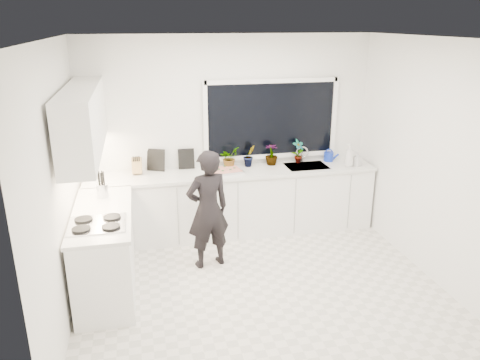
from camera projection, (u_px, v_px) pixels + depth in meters
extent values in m
cube|color=beige|center=(259.00, 287.00, 5.32)|extent=(4.00, 3.50, 0.02)
cube|color=white|center=(229.00, 135.00, 6.50)|extent=(4.00, 0.02, 2.70)
cube|color=white|center=(58.00, 187.00, 4.47)|extent=(0.02, 3.50, 2.70)
cube|color=white|center=(433.00, 161.00, 5.29)|extent=(0.02, 3.50, 2.70)
cube|color=white|center=(263.00, 37.00, 4.44)|extent=(4.00, 3.50, 0.02)
cube|color=black|center=(271.00, 119.00, 6.53)|extent=(1.80, 0.02, 1.00)
cube|color=white|center=(234.00, 204.00, 6.51)|extent=(3.92, 0.58, 0.88)
cube|color=white|center=(106.00, 252.00, 5.16)|extent=(0.58, 1.60, 0.88)
cube|color=silver|center=(234.00, 172.00, 6.35)|extent=(3.94, 0.62, 0.04)
cube|color=silver|center=(102.00, 213.00, 5.01)|extent=(0.62, 1.60, 0.04)
cube|color=white|center=(83.00, 120.00, 5.00)|extent=(0.34, 2.10, 0.70)
cube|color=silver|center=(306.00, 169.00, 6.59)|extent=(0.58, 0.42, 0.14)
cylinder|color=silver|center=(302.00, 155.00, 6.72)|extent=(0.03, 0.03, 0.22)
cube|color=black|center=(97.00, 224.00, 4.67)|extent=(0.56, 0.48, 0.03)
imported|color=black|center=(208.00, 210.00, 5.55)|extent=(0.60, 0.47, 1.46)
cube|color=silver|center=(224.00, 171.00, 6.30)|extent=(0.52, 0.42, 0.03)
cube|color=red|center=(224.00, 170.00, 6.29)|extent=(0.47, 0.37, 0.01)
cylinder|color=#132EB2|center=(329.00, 157.00, 6.78)|extent=(0.18, 0.18, 0.13)
cylinder|color=silver|center=(92.00, 168.00, 6.03)|extent=(0.13, 0.13, 0.26)
cube|color=#8E6042|center=(137.00, 166.00, 6.19)|extent=(0.14, 0.11, 0.22)
cylinder|color=silver|center=(102.00, 191.00, 5.39)|extent=(0.15, 0.15, 0.16)
cube|color=black|center=(186.00, 159.00, 6.41)|extent=(0.22, 0.02, 0.28)
cube|color=black|center=(156.00, 160.00, 6.32)|extent=(0.24, 0.12, 0.30)
imported|color=#26662D|center=(229.00, 157.00, 6.45)|extent=(0.34, 0.34, 0.29)
imported|color=#26662D|center=(249.00, 156.00, 6.51)|extent=(0.20, 0.18, 0.30)
imported|color=#26662D|center=(272.00, 154.00, 6.57)|extent=(0.20, 0.20, 0.31)
imported|color=#26662D|center=(298.00, 151.00, 6.65)|extent=(0.21, 0.18, 0.34)
imported|color=#D8BF66|center=(349.00, 155.00, 6.49)|extent=(0.18, 0.18, 0.33)
imported|color=#D8BF66|center=(357.00, 159.00, 6.54)|extent=(0.13, 0.13, 0.21)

